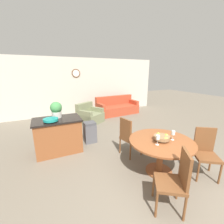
% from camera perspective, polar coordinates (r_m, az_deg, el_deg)
% --- Properties ---
extents(ground_plane, '(24.00, 24.00, 0.00)m').
position_cam_1_polar(ground_plane, '(3.04, 23.66, -28.88)').
color(ground_plane, '#706656').
extents(wall_back, '(8.00, 0.09, 2.70)m').
position_cam_1_polar(wall_back, '(7.60, -11.36, 9.53)').
color(wall_back, beige).
rests_on(wall_back, ground_plane).
extents(dining_table, '(1.29, 1.29, 0.72)m').
position_cam_1_polar(dining_table, '(3.27, 18.08, -12.82)').
color(dining_table, brown).
rests_on(dining_table, ground_plane).
extents(dining_chair_near_left, '(0.58, 0.58, 0.98)m').
position_cam_1_polar(dining_chair_near_left, '(2.58, 23.02, -22.36)').
color(dining_chair_near_left, brown).
rests_on(dining_chair_near_left, ground_plane).
extents(dining_chair_near_right, '(0.58, 0.58, 0.98)m').
position_cam_1_polar(dining_chair_near_right, '(3.60, 32.01, -12.31)').
color(dining_chair_near_right, brown).
rests_on(dining_chair_near_right, ground_plane).
extents(dining_chair_far_side, '(0.49, 0.49, 0.98)m').
position_cam_1_polar(dining_chair_far_side, '(3.75, 6.40, -8.92)').
color(dining_chair_far_side, brown).
rests_on(dining_chair_far_side, ground_plane).
extents(fruit_bowl, '(0.31, 0.31, 0.12)m').
position_cam_1_polar(fruit_bowl, '(3.17, 18.43, -9.17)').
color(fruit_bowl, olive).
rests_on(fruit_bowl, dining_table).
extents(wine_glass_left, '(0.07, 0.07, 0.19)m').
position_cam_1_polar(wine_glass_left, '(2.94, 17.06, -9.38)').
color(wine_glass_left, silver).
rests_on(wine_glass_left, dining_table).
extents(wine_glass_right, '(0.07, 0.07, 0.19)m').
position_cam_1_polar(wine_glass_right, '(3.25, 22.28, -7.52)').
color(wine_glass_right, silver).
rests_on(wine_glass_right, dining_table).
extents(kitchen_island, '(1.17, 0.75, 0.89)m').
position_cam_1_polar(kitchen_island, '(4.19, -19.74, -8.30)').
color(kitchen_island, brown).
rests_on(kitchen_island, ground_plane).
extents(teal_bowl, '(0.34, 0.34, 0.08)m').
position_cam_1_polar(teal_bowl, '(3.86, -22.31, -2.74)').
color(teal_bowl, teal).
rests_on(teal_bowl, kitchen_island).
extents(potted_plant, '(0.29, 0.29, 0.41)m').
position_cam_1_polar(potted_plant, '(4.12, -20.49, 0.94)').
color(potted_plant, beige).
rests_on(potted_plant, kitchen_island).
extents(trash_bin, '(0.34, 0.31, 0.62)m').
position_cam_1_polar(trash_bin, '(4.54, -8.42, -7.63)').
color(trash_bin, '#56565B').
rests_on(trash_bin, ground_plane).
extents(couch, '(2.11, 1.04, 0.87)m').
position_cam_1_polar(couch, '(7.51, 1.92, 1.56)').
color(couch, '#B24228').
rests_on(couch, ground_plane).
extents(armchair, '(1.17, 1.16, 0.80)m').
position_cam_1_polar(armchair, '(6.29, -8.50, -1.46)').
color(armchair, '#7A7F5B').
rests_on(armchair, ground_plane).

